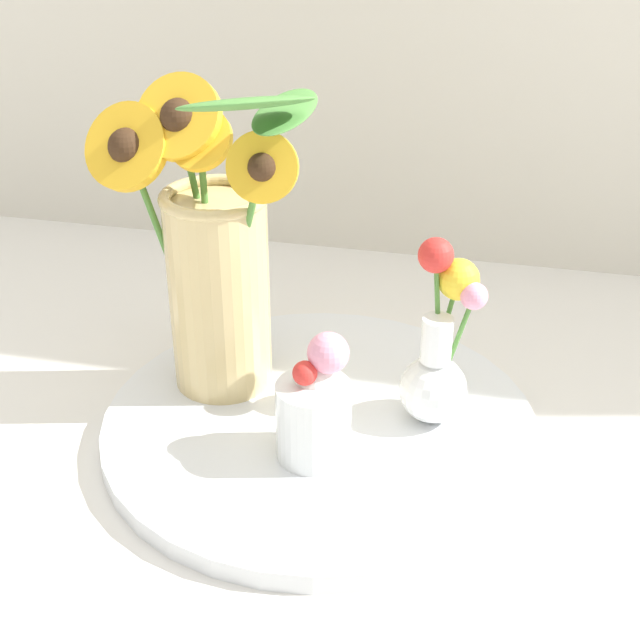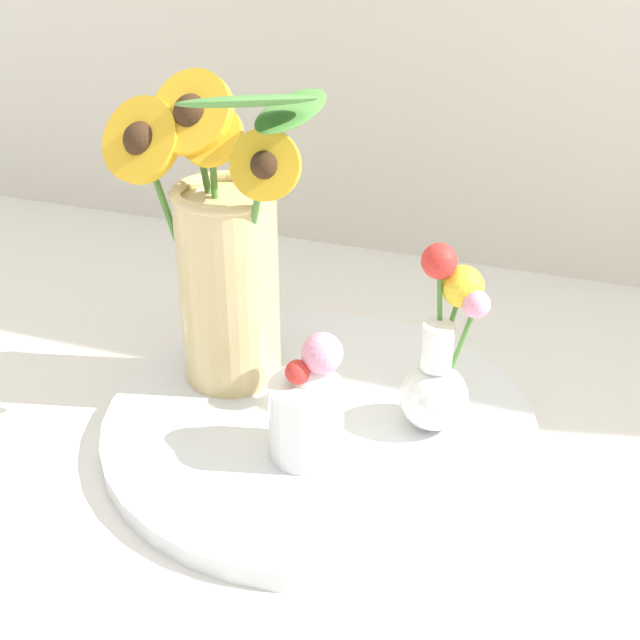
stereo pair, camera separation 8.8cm
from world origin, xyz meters
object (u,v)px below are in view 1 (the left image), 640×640
mason_jar_sunflowers (215,264)px  vase_small_center (315,407)px  vase_bulb_right (439,355)px  serving_tray (320,425)px

mason_jar_sunflowers → vase_small_center: (0.13, -0.10, -0.09)m
vase_bulb_right → vase_small_center: bearing=-140.1°
vase_small_center → vase_bulb_right: (0.11, 0.09, 0.02)m
serving_tray → vase_bulb_right: size_ratio=2.34×
vase_small_center → serving_tray: bearing=98.2°
mason_jar_sunflowers → vase_bulb_right: mason_jar_sunflowers is taller
serving_tray → vase_small_center: (0.01, -0.06, 0.06)m
vase_bulb_right → mason_jar_sunflowers: bearing=176.5°
serving_tray → mason_jar_sunflowers: (-0.12, 0.05, 0.15)m
mason_jar_sunflowers → vase_small_center: size_ratio=2.71×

